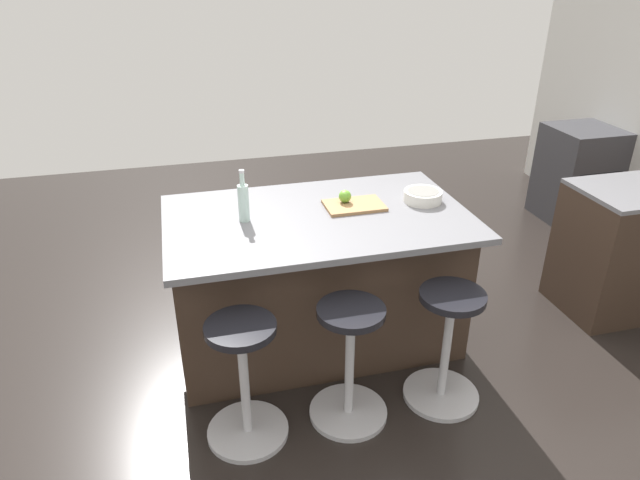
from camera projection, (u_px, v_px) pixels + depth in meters
The scene contains 10 objects.
ground_plane at pixel (340, 355), 3.69m from camera, with size 8.20×8.20×0.00m, color black.
oven_range at pixel (577, 174), 5.42m from camera, with size 0.60×0.61×0.90m.
kitchen_island at pixel (316, 278), 3.64m from camera, with size 1.81×1.11×0.94m.
stool_by_window at pixel (446, 350), 3.19m from camera, with size 0.44×0.44×0.72m.
stool_middle at pixel (350, 367), 3.07m from camera, with size 0.44×0.44×0.72m.
stool_near_camera at pixel (245, 385), 2.94m from camera, with size 0.44×0.44×0.72m.
cutting_board at pixel (354, 205), 3.50m from camera, with size 0.36×0.24×0.02m, color olive.
apple_green at pixel (345, 196), 3.50m from camera, with size 0.08×0.08×0.08m, color #609E2D.
water_bottle at pixel (243, 201), 3.27m from camera, with size 0.06×0.06×0.31m.
fruit_bowl at pixel (423, 196), 3.56m from camera, with size 0.24×0.24×0.07m.
Camera 1 is at (0.87, 2.82, 2.33)m, focal length 31.86 mm.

